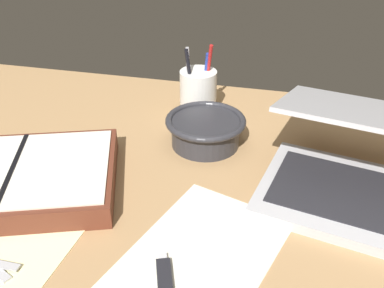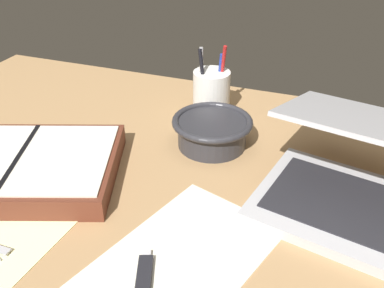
# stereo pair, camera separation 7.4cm
# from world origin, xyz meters

# --- Properties ---
(desk_top) EXTENTS (1.40, 1.00, 0.02)m
(desk_top) POSITION_xyz_m (0.00, 0.00, 0.01)
(desk_top) COLOR tan
(desk_top) RESTS_ON ground
(laptop) EXTENTS (0.38, 0.37, 0.16)m
(laptop) POSITION_xyz_m (0.33, 0.11, 0.07)
(laptop) COLOR #B7B7BC
(laptop) RESTS_ON desk_top
(bowl) EXTENTS (0.16, 0.16, 0.06)m
(bowl) POSITION_xyz_m (0.03, 0.20, 0.05)
(bowl) COLOR #2D2D33
(bowl) RESTS_ON desk_top
(pen_cup) EXTENTS (0.08, 0.08, 0.16)m
(pen_cup) POSITION_xyz_m (-0.01, 0.34, 0.07)
(pen_cup) COLOR white
(pen_cup) RESTS_ON desk_top
(planner) EXTENTS (0.40, 0.35, 0.04)m
(planner) POSITION_xyz_m (-0.26, -0.02, 0.04)
(planner) COLOR brown
(planner) RESTS_ON desk_top
(paper_sheet_front) EXTENTS (0.27, 0.33, 0.00)m
(paper_sheet_front) POSITION_xyz_m (0.09, -0.10, 0.02)
(paper_sheet_front) COLOR silver
(paper_sheet_front) RESTS_ON desk_top
(usb_drive) EXTENTS (0.04, 0.07, 0.01)m
(usb_drive) POSITION_xyz_m (0.05, -0.15, 0.02)
(usb_drive) COLOR black
(usb_drive) RESTS_ON desk_top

